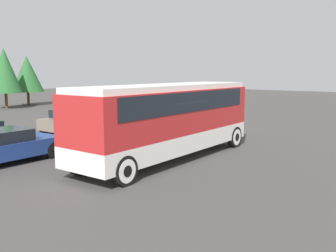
{
  "coord_description": "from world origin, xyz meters",
  "views": [
    {
      "loc": [
        -12.49,
        -9.28,
        3.7
      ],
      "look_at": [
        0.0,
        0.0,
        1.43
      ],
      "focal_mm": 40.0,
      "sensor_mm": 36.0,
      "label": 1
    }
  ],
  "objects": [
    {
      "name": "tree_left",
      "position": [
        7.97,
        26.23,
        3.78
      ],
      "size": [
        3.27,
        3.27,
        6.01
      ],
      "color": "brown",
      "rests_on": "ground_plane"
    },
    {
      "name": "ground_plane",
      "position": [
        0.0,
        0.0,
        0.0
      ],
      "size": [
        120.0,
        120.0,
        0.0
      ],
      "primitive_type": "plane",
      "color": "#423F3D"
    },
    {
      "name": "parked_car_far",
      "position": [
        2.42,
        9.11,
        0.71
      ],
      "size": [
        4.05,
        1.93,
        1.41
      ],
      "color": "#7A6B5B",
      "rests_on": "ground_plane"
    },
    {
      "name": "tree_center",
      "position": [
        11.46,
        27.76,
        3.42
      ],
      "size": [
        3.45,
        3.45,
        5.38
      ],
      "color": "brown",
      "rests_on": "ground_plane"
    },
    {
      "name": "tour_bus",
      "position": [
        0.1,
        -0.0,
        1.9
      ],
      "size": [
        9.67,
        2.51,
        3.17
      ],
      "color": "silver",
      "rests_on": "ground_plane"
    },
    {
      "name": "parked_car_near",
      "position": [
        -4.68,
        4.94,
        0.71
      ],
      "size": [
        4.69,
        1.97,
        1.38
      ],
      "color": "navy",
      "rests_on": "ground_plane"
    }
  ]
}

